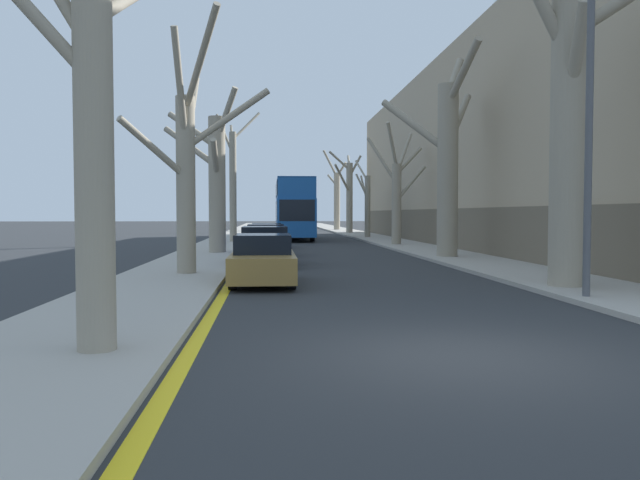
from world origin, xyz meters
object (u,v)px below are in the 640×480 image
object	(u,v)px
street_tree_left_3	(233,181)
parked_car_2	(266,241)
street_tree_left_0	(91,98)
street_tree_right_0	(572,126)
street_tree_right_4	(349,193)
street_tree_right_1	(447,160)
street_tree_left_1	(187,166)
street_tree_right_2	(397,193)
parked_car_0	(263,260)
street_tree_right_5	(337,197)
parked_car_3	(267,236)
street_tree_left_2	(215,177)
double_decker_bus	(294,206)
lamp_post	(586,75)
street_tree_right_3	(367,202)
parked_car_1	(265,247)

from	to	relation	value
street_tree_left_3	parked_car_2	distance (m)	12.84
street_tree_left_0	street_tree_right_0	xyz separation A→B (m)	(9.69, 6.40, 0.63)
street_tree_right_4	street_tree_right_1	bearing A→B (deg)	-90.05
street_tree_left_1	street_tree_right_4	world-z (taller)	street_tree_right_4
street_tree_left_3	street_tree_right_4	size ratio (longest dim) A/B	1.11
street_tree_right_1	street_tree_right_2	bearing A→B (deg)	89.90
street_tree_right_2	parked_car_0	distance (m)	20.85
street_tree_left_0	parked_car_2	bearing A→B (deg)	83.97
street_tree_right_2	parked_car_2	size ratio (longest dim) A/B	1.81
street_tree_left_1	street_tree_left_3	xyz separation A→B (m)	(0.08, 21.79, 0.69)
street_tree_right_5	parked_car_0	size ratio (longest dim) A/B	2.18
street_tree_left_3	parked_car_3	world-z (taller)	street_tree_left_3
street_tree_left_2	double_decker_bus	distance (m)	16.85
street_tree_left_3	street_tree_right_0	size ratio (longest dim) A/B	1.07
street_tree_right_4	lamp_post	xyz separation A→B (m)	(-0.72, -45.86, 1.02)
parked_car_2	street_tree_left_3	bearing A→B (deg)	100.12
street_tree_left_2	lamp_post	bearing A→B (deg)	-60.36
street_tree_left_3	street_tree_right_0	world-z (taller)	street_tree_left_3
street_tree_right_3	parked_car_1	size ratio (longest dim) A/B	1.37
street_tree_left_3	parked_car_0	world-z (taller)	street_tree_left_3
parked_car_1	parked_car_3	world-z (taller)	parked_car_1
street_tree_right_5	parked_car_2	size ratio (longest dim) A/B	2.29
street_tree_right_4	parked_car_1	world-z (taller)	street_tree_right_4
street_tree_right_4	lamp_post	world-z (taller)	lamp_post
street_tree_right_2	double_decker_bus	bearing A→B (deg)	121.46
street_tree_left_3	street_tree_right_3	distance (m)	12.21
street_tree_left_0	street_tree_right_2	size ratio (longest dim) A/B	0.98
parked_car_3	lamp_post	world-z (taller)	lamp_post
street_tree_right_1	street_tree_right_4	distance (m)	33.03
street_tree_right_0	street_tree_right_2	size ratio (longest dim) A/B	1.14
parked_car_0	parked_car_3	bearing A→B (deg)	90.00
double_decker_bus	street_tree_right_5	bearing A→B (deg)	76.75
street_tree_right_2	parked_car_3	xyz separation A→B (m)	(-7.64, -1.94, -2.47)
street_tree_right_1	parked_car_3	world-z (taller)	street_tree_right_1
street_tree_left_0	lamp_post	distance (m)	10.22
street_tree_right_3	parked_car_0	distance (m)	31.91
street_tree_left_1	street_tree_left_3	size ratio (longest dim) A/B	0.86
street_tree_left_0	street_tree_right_5	distance (m)	62.18
street_tree_right_2	street_tree_left_0	bearing A→B (deg)	-109.39
street_tree_right_1	parked_car_0	distance (m)	12.18
parked_car_2	lamp_post	xyz separation A→B (m)	(6.93, -15.56, 4.19)
street_tree_right_2	parked_car_2	xyz separation A→B (m)	(-7.64, -7.67, -2.46)
street_tree_right_1	street_tree_right_5	world-z (taller)	street_tree_right_5
parked_car_0	parked_car_3	distance (m)	17.30
street_tree_right_4	street_tree_left_0	bearing A→B (deg)	-100.98
street_tree_left_1	parked_car_0	xyz separation A→B (m)	(2.25, -1.97, -2.69)
street_tree_left_1	street_tree_right_2	xyz separation A→B (m)	(9.89, 17.26, -0.21)
street_tree_left_1	lamp_post	bearing A→B (deg)	-33.03
street_tree_right_4	street_tree_right_2	bearing A→B (deg)	-90.02
street_tree_right_2	lamp_post	xyz separation A→B (m)	(-0.71, -23.23, 1.73)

